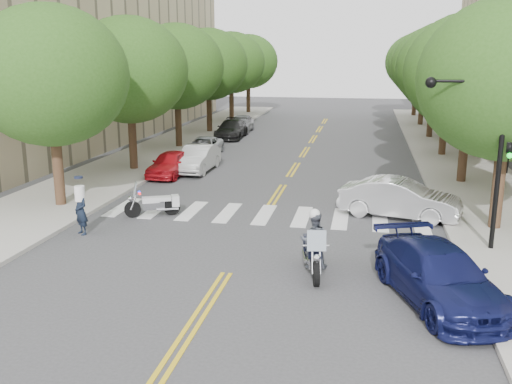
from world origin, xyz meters
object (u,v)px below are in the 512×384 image
(motorcycle_police, at_px, (314,245))
(convertible, at_px, (400,199))
(motorcycle_parked, at_px, (157,204))
(officer_standing, at_px, (81,211))
(sedan_blue, at_px, (439,275))

(motorcycle_police, distance_m, convertible, 7.21)
(motorcycle_parked, xyz_separation_m, convertible, (9.65, 1.61, 0.28))
(officer_standing, xyz_separation_m, convertible, (11.50, 4.43, -0.09))
(officer_standing, height_order, convertible, officer_standing)
(motorcycle_police, distance_m, motorcycle_parked, 8.47)
(motorcycle_parked, distance_m, officer_standing, 3.40)
(convertible, bearing_deg, motorcycle_parked, 114.17)
(motorcycle_police, bearing_deg, convertible, -123.50)
(motorcycle_parked, distance_m, convertible, 9.79)
(motorcycle_parked, height_order, convertible, convertible)
(motorcycle_police, distance_m, sedan_blue, 3.74)
(motorcycle_police, xyz_separation_m, officer_standing, (-8.66, 2.20, -0.03))
(motorcycle_police, height_order, convertible, motorcycle_police)
(motorcycle_parked, height_order, sedan_blue, sedan_blue)
(motorcycle_police, relative_size, convertible, 0.52)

